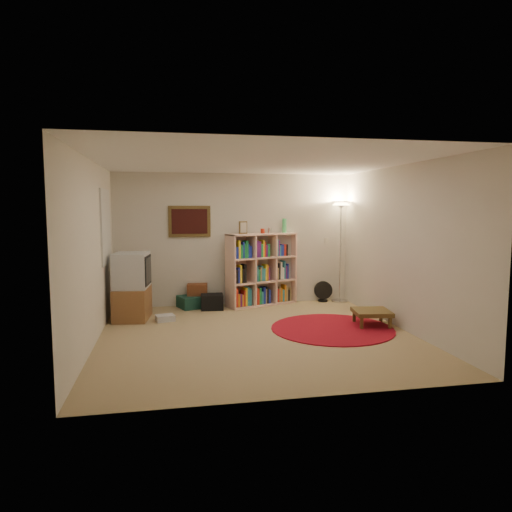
% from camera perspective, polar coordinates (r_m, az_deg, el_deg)
% --- Properties ---
extents(room, '(4.54, 4.54, 2.54)m').
position_cam_1_polar(room, '(6.55, -0.42, 0.87)').
color(room, '#A0875D').
rests_on(room, ground).
extents(bookshelf, '(1.42, 0.83, 1.65)m').
position_cam_1_polar(bookshelf, '(8.69, 0.57, -1.82)').
color(bookshelf, '#FFC3AA').
rests_on(bookshelf, ground).
extents(floor_lamp, '(0.49, 0.49, 1.98)m').
position_cam_1_polar(floor_lamp, '(9.05, 10.57, 4.62)').
color(floor_lamp, silver).
rests_on(floor_lamp, ground).
extents(floor_fan, '(0.36, 0.22, 0.41)m').
position_cam_1_polar(floor_fan, '(9.15, 8.40, -4.40)').
color(floor_fan, black).
rests_on(floor_fan, ground).
extents(tv_stand, '(0.62, 0.82, 1.11)m').
position_cam_1_polar(tv_stand, '(7.87, -15.21, -3.79)').
color(tv_stand, brown).
rests_on(tv_stand, ground).
extents(dvd_box, '(0.34, 0.30, 0.10)m').
position_cam_1_polar(dvd_box, '(7.71, -11.29, -7.60)').
color(dvd_box, silver).
rests_on(dvd_box, ground).
extents(suitcase, '(0.79, 0.64, 0.22)m').
position_cam_1_polar(suitcase, '(8.66, -7.35, -5.61)').
color(suitcase, '#14382F').
rests_on(suitcase, ground).
extents(wicker_basket, '(0.40, 0.30, 0.21)m').
position_cam_1_polar(wicker_basket, '(8.65, -7.35, -4.18)').
color(wicker_basket, brown).
rests_on(wicker_basket, suitcase).
extents(duffel_bag, '(0.42, 0.35, 0.28)m').
position_cam_1_polar(duffel_bag, '(8.43, -5.52, -5.72)').
color(duffel_bag, black).
rests_on(duffel_bag, ground).
extents(paper_towel, '(0.15, 0.15, 0.25)m').
position_cam_1_polar(paper_towel, '(8.85, -0.95, -5.21)').
color(paper_towel, silver).
rests_on(paper_towel, ground).
extents(red_rug, '(1.87, 1.87, 0.02)m').
position_cam_1_polar(red_rug, '(7.17, 9.51, -8.92)').
color(red_rug, maroon).
rests_on(red_rug, ground).
extents(side_table, '(0.62, 0.62, 0.25)m').
position_cam_1_polar(side_table, '(7.44, 14.26, -6.87)').
color(side_table, '#493719').
rests_on(side_table, ground).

